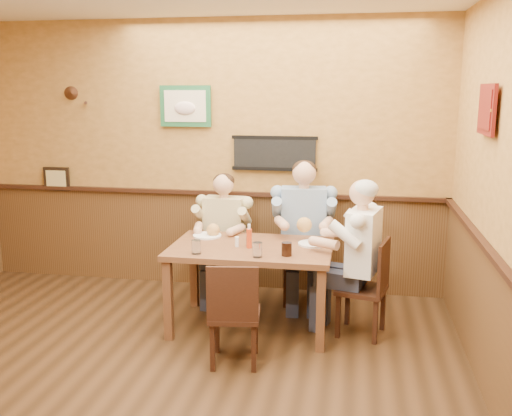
{
  "coord_description": "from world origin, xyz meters",
  "views": [
    {
      "loc": [
        1.57,
        -3.28,
        2.09
      ],
      "look_at": [
        0.73,
        1.39,
        1.1
      ],
      "focal_mm": 40.0,
      "sensor_mm": 36.0,
      "label": 1
    }
  ],
  "objects_px": {
    "chair_right_end": "(362,287)",
    "diner_blue_polo": "(303,240)",
    "water_glass_left": "(196,247)",
    "pepper_shaker": "(248,241)",
    "diner_tan_shirt": "(225,243)",
    "salt_shaker": "(237,242)",
    "diner_white_elder": "(363,267)",
    "dining_table": "(251,256)",
    "hot_sauce_bottle": "(249,237)",
    "chair_back_left": "(225,260)",
    "cola_tumbler": "(287,249)",
    "chair_near_side": "(235,312)",
    "chair_back_right": "(303,259)",
    "water_glass_mid": "(257,250)"
  },
  "relations": [
    {
      "from": "chair_right_end",
      "to": "diner_blue_polo",
      "type": "height_order",
      "value": "diner_blue_polo"
    },
    {
      "from": "water_glass_left",
      "to": "pepper_shaker",
      "type": "xyz_separation_m",
      "value": [
        0.38,
        0.31,
        -0.01
      ]
    },
    {
      "from": "diner_tan_shirt",
      "to": "salt_shaker",
      "type": "bearing_deg",
      "value": -66.11
    },
    {
      "from": "diner_blue_polo",
      "to": "diner_white_elder",
      "type": "xyz_separation_m",
      "value": [
        0.58,
        -0.68,
        -0.03
      ]
    },
    {
      "from": "dining_table",
      "to": "hot_sauce_bottle",
      "type": "distance_m",
      "value": 0.2
    },
    {
      "from": "chair_back_left",
      "to": "chair_right_end",
      "type": "distance_m",
      "value": 1.5
    },
    {
      "from": "diner_white_elder",
      "to": "hot_sauce_bottle",
      "type": "relative_size",
      "value": 6.45
    },
    {
      "from": "chair_right_end",
      "to": "cola_tumbler",
      "type": "distance_m",
      "value": 0.77
    },
    {
      "from": "diner_white_elder",
      "to": "hot_sauce_bottle",
      "type": "xyz_separation_m",
      "value": [
        -0.97,
        -0.08,
        0.24
      ]
    },
    {
      "from": "dining_table",
      "to": "diner_blue_polo",
      "type": "height_order",
      "value": "diner_blue_polo"
    },
    {
      "from": "salt_shaker",
      "to": "diner_tan_shirt",
      "type": "bearing_deg",
      "value": 111.54
    },
    {
      "from": "chair_near_side",
      "to": "water_glass_left",
      "type": "bearing_deg",
      "value": -50.37
    },
    {
      "from": "diner_tan_shirt",
      "to": "dining_table",
      "type": "bearing_deg",
      "value": -56.54
    },
    {
      "from": "diner_tan_shirt",
      "to": "diner_blue_polo",
      "type": "relative_size",
      "value": 0.9
    },
    {
      "from": "chair_back_right",
      "to": "diner_white_elder",
      "type": "xyz_separation_m",
      "value": [
        0.58,
        -0.68,
        0.16
      ]
    },
    {
      "from": "chair_right_end",
      "to": "diner_white_elder",
      "type": "xyz_separation_m",
      "value": [
        0.0,
        0.0,
        0.18
      ]
    },
    {
      "from": "cola_tumbler",
      "to": "diner_blue_polo",
      "type": "bearing_deg",
      "value": 87.17
    },
    {
      "from": "chair_right_end",
      "to": "chair_near_side",
      "type": "distance_m",
      "value": 1.2
    },
    {
      "from": "chair_right_end",
      "to": "chair_near_side",
      "type": "bearing_deg",
      "value": -40.23
    },
    {
      "from": "chair_near_side",
      "to": "hot_sauce_bottle",
      "type": "bearing_deg",
      "value": -97.26
    },
    {
      "from": "diner_blue_polo",
      "to": "salt_shaker",
      "type": "bearing_deg",
      "value": -130.56
    },
    {
      "from": "chair_right_end",
      "to": "water_glass_left",
      "type": "height_order",
      "value": "water_glass_left"
    },
    {
      "from": "water_glass_mid",
      "to": "diner_tan_shirt",
      "type": "bearing_deg",
      "value": 117.33
    },
    {
      "from": "chair_back_right",
      "to": "pepper_shaker",
      "type": "height_order",
      "value": "chair_back_right"
    },
    {
      "from": "water_glass_left",
      "to": "cola_tumbler",
      "type": "bearing_deg",
      "value": 5.86
    },
    {
      "from": "chair_back_left",
      "to": "chair_right_end",
      "type": "xyz_separation_m",
      "value": [
        1.36,
        -0.64,
        0.02
      ]
    },
    {
      "from": "salt_shaker",
      "to": "diner_white_elder",
      "type": "bearing_deg",
      "value": 3.44
    },
    {
      "from": "chair_back_left",
      "to": "chair_near_side",
      "type": "xyz_separation_m",
      "value": [
        0.39,
        -1.35,
        0.01
      ]
    },
    {
      "from": "dining_table",
      "to": "cola_tumbler",
      "type": "distance_m",
      "value": 0.44
    },
    {
      "from": "dining_table",
      "to": "chair_back_right",
      "type": "bearing_deg",
      "value": 60.92
    },
    {
      "from": "cola_tumbler",
      "to": "pepper_shaker",
      "type": "xyz_separation_m",
      "value": [
        -0.36,
        0.23,
        -0.01
      ]
    },
    {
      "from": "diner_white_elder",
      "to": "water_glass_left",
      "type": "distance_m",
      "value": 1.42
    },
    {
      "from": "hot_sauce_bottle",
      "to": "dining_table",
      "type": "bearing_deg",
      "value": 84.12
    },
    {
      "from": "diner_tan_shirt",
      "to": "hot_sauce_bottle",
      "type": "distance_m",
      "value": 0.86
    },
    {
      "from": "salt_shaker",
      "to": "pepper_shaker",
      "type": "height_order",
      "value": "pepper_shaker"
    },
    {
      "from": "dining_table",
      "to": "salt_shaker",
      "type": "distance_m",
      "value": 0.19
    },
    {
      "from": "diner_tan_shirt",
      "to": "diner_white_elder",
      "type": "distance_m",
      "value": 1.5
    },
    {
      "from": "water_glass_mid",
      "to": "diner_white_elder",
      "type": "bearing_deg",
      "value": 21.81
    },
    {
      "from": "chair_back_left",
      "to": "diner_white_elder",
      "type": "height_order",
      "value": "diner_white_elder"
    },
    {
      "from": "diner_white_elder",
      "to": "chair_right_end",
      "type": "bearing_deg",
      "value": 180.0
    },
    {
      "from": "cola_tumbler",
      "to": "dining_table",
      "type": "bearing_deg",
      "value": 144.49
    },
    {
      "from": "hot_sauce_bottle",
      "to": "pepper_shaker",
      "type": "bearing_deg",
      "value": 107.6
    },
    {
      "from": "dining_table",
      "to": "cola_tumbler",
      "type": "relative_size",
      "value": 12.5
    },
    {
      "from": "cola_tumbler",
      "to": "diner_tan_shirt",
      "type": "bearing_deg",
      "value": 129.33
    },
    {
      "from": "chair_right_end",
      "to": "water_glass_mid",
      "type": "bearing_deg",
      "value": -54.78
    },
    {
      "from": "chair_back_right",
      "to": "chair_near_side",
      "type": "distance_m",
      "value": 1.44
    },
    {
      "from": "chair_near_side",
      "to": "pepper_shaker",
      "type": "distance_m",
      "value": 0.78
    },
    {
      "from": "water_glass_mid",
      "to": "pepper_shaker",
      "type": "xyz_separation_m",
      "value": [
        -0.13,
        0.31,
        -0.02
      ]
    },
    {
      "from": "water_glass_left",
      "to": "hot_sauce_bottle",
      "type": "height_order",
      "value": "hot_sauce_bottle"
    },
    {
      "from": "dining_table",
      "to": "chair_near_side",
      "type": "bearing_deg",
      "value": -90.19
    }
  ]
}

